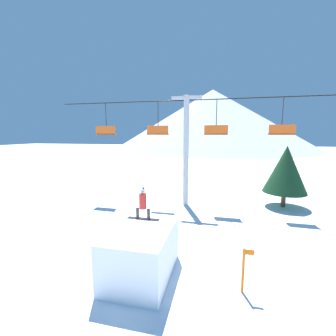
# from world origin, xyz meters

# --- Properties ---
(ground_plane) EXTENTS (220.00, 220.00, 0.00)m
(ground_plane) POSITION_xyz_m (0.00, 0.00, 0.00)
(ground_plane) COLOR white
(mountain_ridge) EXTENTS (77.22, 77.22, 23.06)m
(mountain_ridge) POSITION_xyz_m (0.00, 83.99, 11.53)
(mountain_ridge) COLOR silver
(mountain_ridge) RESTS_ON ground_plane
(snow_ramp) EXTENTS (2.43, 3.55, 2.06)m
(snow_ramp) POSITION_xyz_m (0.71, -0.40, 1.03)
(snow_ramp) COLOR white
(snow_ramp) RESTS_ON ground_plane
(snowboarder) EXTENTS (1.50, 0.33, 1.39)m
(snowboarder) POSITION_xyz_m (0.43, 0.59, 2.75)
(snowboarder) COLOR black
(snowboarder) RESTS_ON snow_ramp
(chairlift) EXTENTS (22.05, 0.44, 8.92)m
(chairlift) POSITION_xyz_m (1.01, 9.44, 5.31)
(chairlift) COLOR #B2B2B7
(chairlift) RESTS_ON ground_plane
(pine_tree_near) EXTENTS (3.34, 3.34, 4.98)m
(pine_tree_near) POSITION_xyz_m (8.88, 10.75, 3.09)
(pine_tree_near) COLOR #4C3823
(pine_tree_near) RESTS_ON ground_plane
(trail_marker) EXTENTS (0.41, 0.10, 1.75)m
(trail_marker) POSITION_xyz_m (4.74, -0.55, 0.93)
(trail_marker) COLOR orange
(trail_marker) RESTS_ON ground_plane
(distant_skier) EXTENTS (0.24, 0.24, 1.23)m
(distant_skier) POSITION_xyz_m (-2.83, 9.79, 0.67)
(distant_skier) COLOR black
(distant_skier) RESTS_ON ground_plane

